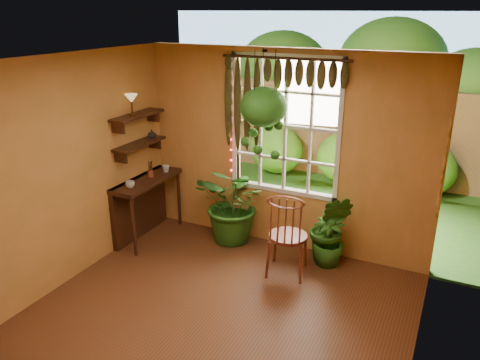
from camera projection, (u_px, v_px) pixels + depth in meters
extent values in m
plane|color=#5C311A|center=(201.00, 335.00, 4.80)|extent=(4.50, 4.50, 0.00)
plane|color=silver|center=(192.00, 67.00, 3.87)|extent=(4.50, 4.50, 0.00)
plane|color=#D48A48|center=(284.00, 152.00, 6.24)|extent=(4.00, 0.00, 4.00)
plane|color=#D48A48|center=(41.00, 182.00, 5.16)|extent=(0.00, 4.50, 4.50)
plane|color=#D48A48|center=(426.00, 263.00, 3.52)|extent=(0.00, 4.50, 4.50)
cube|color=silver|center=(285.00, 126.00, 6.14)|extent=(1.52, 0.10, 1.86)
cube|color=white|center=(286.00, 126.00, 6.17)|extent=(1.38, 0.01, 1.78)
cylinder|color=#39190F|center=(285.00, 58.00, 5.75)|extent=(1.70, 0.04, 0.04)
cube|color=#39190F|center=(147.00, 181.00, 6.59)|extent=(0.40, 1.20, 0.06)
cube|color=#39190F|center=(140.00, 206.00, 6.80)|extent=(0.08, 1.18, 0.90)
cylinder|color=#39190F|center=(134.00, 226.00, 6.21)|extent=(0.05, 0.05, 0.86)
cylinder|color=#39190F|center=(179.00, 198.00, 7.14)|extent=(0.05, 0.05, 0.86)
cube|color=#39190F|center=(140.00, 144.00, 6.44)|extent=(0.25, 0.90, 0.04)
cube|color=#39190F|center=(137.00, 115.00, 6.30)|extent=(0.25, 0.90, 0.04)
cube|color=#1E5A19|center=(358.00, 153.00, 10.93)|extent=(14.00, 10.00, 0.04)
cube|color=#986F48|center=(342.00, 132.00, 9.09)|extent=(12.00, 0.10, 1.80)
plane|color=#8DBDEB|center=(380.00, 76.00, 11.91)|extent=(12.00, 0.00, 12.00)
cylinder|color=maroon|center=(288.00, 236.00, 5.79)|extent=(0.56, 0.56, 0.04)
torus|color=maroon|center=(286.00, 202.00, 5.41)|extent=(0.46, 0.12, 0.46)
imported|color=#164A13|center=(235.00, 204.00, 6.56)|extent=(1.16, 1.05, 1.15)
imported|color=#164A13|center=(330.00, 228.00, 6.05)|extent=(0.59, 0.51, 0.96)
imported|color=#164A13|center=(328.00, 239.00, 6.02)|extent=(0.43, 0.43, 0.72)
ellipsoid|color=black|center=(264.00, 114.00, 5.87)|extent=(0.35, 0.35, 0.21)
ellipsoid|color=#164A13|center=(264.00, 107.00, 5.84)|extent=(0.59, 0.59, 0.51)
imported|color=silver|center=(130.00, 184.00, 6.24)|extent=(0.14, 0.14, 0.09)
imported|color=beige|center=(166.00, 169.00, 6.84)|extent=(0.13, 0.13, 0.10)
cylinder|color=brown|center=(150.00, 173.00, 6.65)|extent=(0.08, 0.08, 0.10)
imported|color=#B2AD99|center=(152.00, 134.00, 6.65)|extent=(0.12, 0.12, 0.12)
cylinder|color=#543518|center=(133.00, 115.00, 6.19)|extent=(0.10, 0.10, 0.03)
cylinder|color=#543518|center=(132.00, 108.00, 6.16)|extent=(0.02, 0.02, 0.17)
cone|color=slate|center=(131.00, 98.00, 6.11)|extent=(0.17, 0.17, 0.12)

